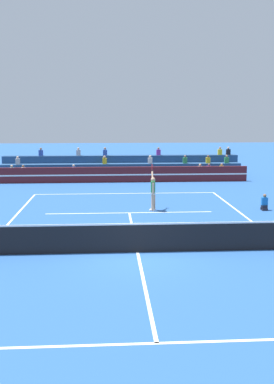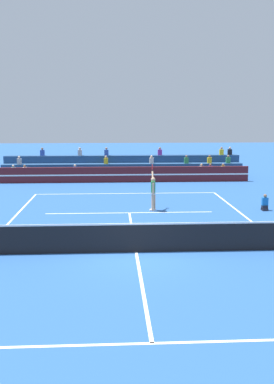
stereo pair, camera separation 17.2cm
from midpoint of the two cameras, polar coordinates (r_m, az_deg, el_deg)
The scene contains 8 objects.
ground_plane at distance 16.07m, azimuth -0.24°, elevation -7.66°, with size 120.00×120.00×0.00m, color #285699.
court_lines at distance 16.07m, azimuth -0.24°, elevation -7.64°, with size 11.10×23.90×0.01m.
tennis_net at distance 15.92m, azimuth -0.24°, elevation -5.79°, with size 12.00×0.10×1.10m.
sponsor_banner_wall at distance 32.14m, azimuth -1.97°, elevation 2.23°, with size 18.00×0.26×1.10m.
bleacher_stand at distance 34.64m, azimuth -2.07°, elevation 2.95°, with size 18.23×2.85×2.28m.
ball_kid_courtside at distance 23.68m, azimuth 15.67°, elevation -1.46°, with size 0.30×0.36×0.84m.
tennis_player at distance 22.63m, azimuth 1.83°, elevation 0.07°, with size 0.35×1.29×2.35m.
tennis_ball at distance 18.58m, azimuth 4.21°, elevation -5.14°, with size 0.07×0.07×0.07m, color #C6DB33.
Camera 1 is at (-0.98, -15.29, 4.86)m, focal length 42.00 mm.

